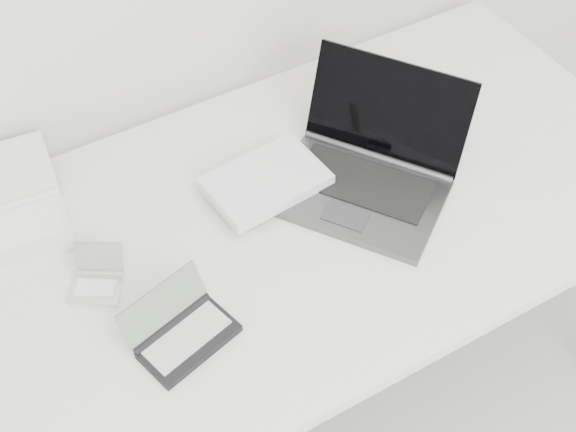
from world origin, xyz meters
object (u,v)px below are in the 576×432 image
laptop_large (336,174)px  netbook_open_white (8,219)px  palmtop_charcoal (182,332)px  desk (291,231)px

laptop_large → netbook_open_white: (-0.62, 0.24, -0.02)m
laptop_large → palmtop_charcoal: laptop_large is taller
desk → palmtop_charcoal: palmtop_charcoal is taller
laptop_large → palmtop_charcoal: size_ratio=2.68×
laptop_large → netbook_open_white: laptop_large is taller
desk → netbook_open_white: netbook_open_white is taller
desk → laptop_large: size_ratio=3.00×
palmtop_charcoal → laptop_large: bearing=7.2°
netbook_open_white → palmtop_charcoal: size_ratio=1.56×
netbook_open_white → desk: bearing=-21.6°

